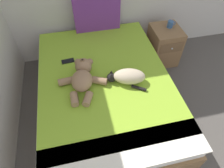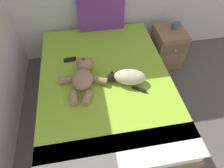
% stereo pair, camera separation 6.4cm
% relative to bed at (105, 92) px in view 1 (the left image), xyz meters
% --- Properties ---
extents(ground_plane, '(10.41, 10.41, 0.00)m').
position_rel_bed_xyz_m(ground_plane, '(0.80, -0.99, -0.26)').
color(ground_plane, '#4C4742').
extents(bed, '(1.49, 2.06, 0.53)m').
position_rel_bed_xyz_m(bed, '(0.00, 0.00, 0.00)').
color(bed, olive).
rests_on(bed, ground_plane).
extents(patterned_cushion, '(0.62, 0.12, 0.48)m').
position_rel_bed_xyz_m(patterned_cushion, '(0.09, 0.95, 0.51)').
color(patterned_cushion, '#72338C').
rests_on(patterned_cushion, bed).
extents(cat, '(0.42, 0.32, 0.15)m').
position_rel_bed_xyz_m(cat, '(0.23, -0.11, 0.34)').
color(cat, '#C6B293').
rests_on(cat, bed).
extents(teddy_bear, '(0.52, 0.61, 0.20)m').
position_rel_bed_xyz_m(teddy_bear, '(-0.24, -0.02, 0.35)').
color(teddy_bear, '#937051').
rests_on(teddy_bear, bed).
extents(cell_phone, '(0.15, 0.08, 0.01)m').
position_rel_bed_xyz_m(cell_phone, '(-0.38, 0.35, 0.27)').
color(cell_phone, black).
rests_on(cell_phone, bed).
extents(nightstand, '(0.40, 0.47, 0.56)m').
position_rel_bed_xyz_m(nightstand, '(1.04, 0.68, 0.02)').
color(nightstand, olive).
rests_on(nightstand, ground_plane).
extents(mug, '(0.12, 0.08, 0.09)m').
position_rel_bed_xyz_m(mug, '(1.09, 0.72, 0.34)').
color(mug, '#33598C').
rests_on(mug, nightstand).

